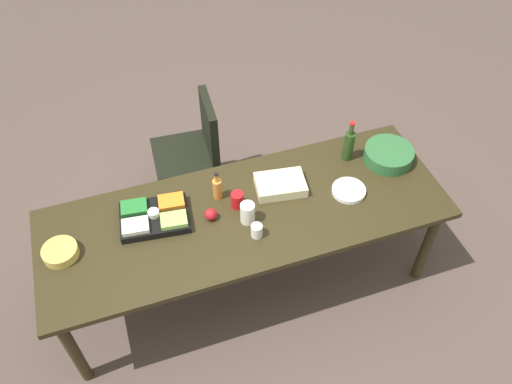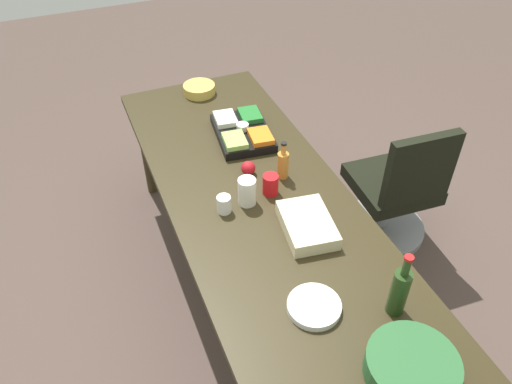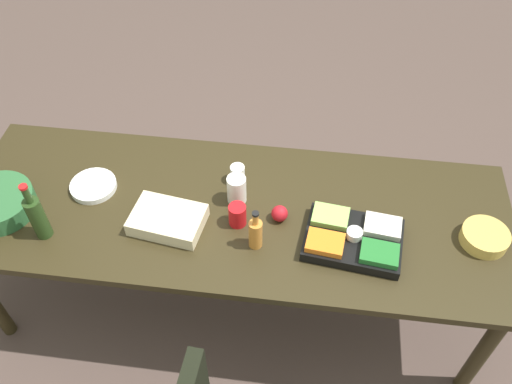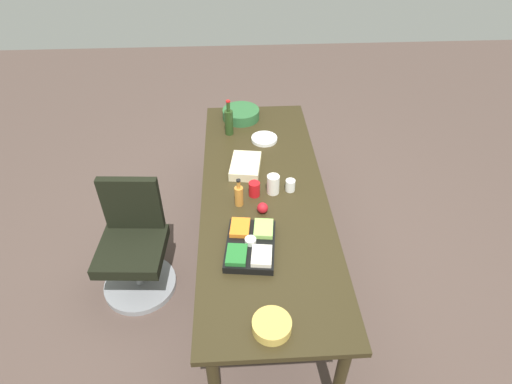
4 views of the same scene
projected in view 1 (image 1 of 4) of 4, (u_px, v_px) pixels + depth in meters
ground_plane at (247, 279)px, 3.84m from camera, size 10.00×10.00×0.00m
conference_table at (246, 220)px, 3.32m from camera, size 2.58×0.90×0.77m
office_chair at (192, 161)px, 4.17m from camera, size 0.56×0.56×0.91m
wine_bottle at (349, 145)px, 3.50m from camera, size 0.09×0.09×0.32m
sheet_cake at (280, 185)px, 3.38m from camera, size 0.35×0.26×0.07m
paper_plate_stack at (349, 190)px, 3.37m from camera, size 0.25×0.25×0.03m
veggie_tray at (154, 216)px, 3.20m from camera, size 0.45×0.35×0.09m
apple_red at (211, 214)px, 3.20m from camera, size 0.09×0.09×0.08m
dressing_bottle at (217, 188)px, 3.29m from camera, size 0.07×0.07×0.22m
salad_bowl at (388, 155)px, 3.55m from camera, size 0.42×0.42×0.09m
paper_cup at (257, 231)px, 3.11m from camera, size 0.08×0.08×0.09m
chip_bowl at (60, 252)px, 3.02m from camera, size 0.26×0.26×0.06m
red_solo_cup at (237, 200)px, 3.26m from camera, size 0.09×0.09×0.11m
mayo_jar at (248, 213)px, 3.17m from camera, size 0.11×0.11×0.15m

